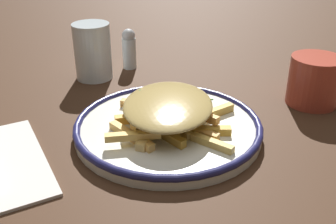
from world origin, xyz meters
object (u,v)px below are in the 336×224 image
object	(u,v)px
plate	(168,127)
coffee_mug	(315,80)
fries_heap	(170,110)
salt_shaker	(129,48)
water_glass	(93,51)

from	to	relation	value
plate	coffee_mug	world-z (taller)	coffee_mug
fries_heap	coffee_mug	world-z (taller)	coffee_mug
plate	salt_shaker	bearing A→B (deg)	79.43
plate	coffee_mug	size ratio (longest dim) A/B	2.47
plate	water_glass	size ratio (longest dim) A/B	2.57
fries_heap	salt_shaker	distance (m)	0.29
water_glass	coffee_mug	world-z (taller)	water_glass
water_glass	coffee_mug	bearing A→B (deg)	-43.24
coffee_mug	plate	bearing A→B (deg)	175.92
fries_heap	coffee_mug	distance (m)	0.27
salt_shaker	coffee_mug	bearing A→B (deg)	-54.16
plate	salt_shaker	size ratio (longest dim) A/B	3.34
plate	coffee_mug	bearing A→B (deg)	-4.08
water_glass	coffee_mug	distance (m)	0.41
water_glass	salt_shaker	xyz separation A→B (m)	(0.08, 0.02, -0.01)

